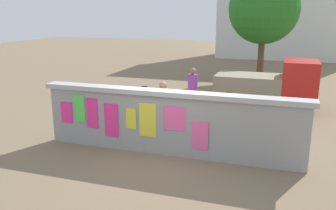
% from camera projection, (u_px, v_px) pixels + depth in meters
% --- Properties ---
extents(ground, '(60.00, 60.00, 0.00)m').
position_uv_depth(ground, '(222.00, 90.00, 16.33)').
color(ground, '#7A664C').
extents(poster_wall, '(6.83, 0.42, 1.64)m').
position_uv_depth(poster_wall, '(168.00, 122.00, 8.76)').
color(poster_wall, '#959595').
rests_on(poster_wall, ground).
extents(auto_rickshaw_truck, '(3.62, 1.54, 1.85)m').
position_uv_depth(auto_rickshaw_truck, '(271.00, 85.00, 12.92)').
color(auto_rickshaw_truck, black).
rests_on(auto_rickshaw_truck, ground).
extents(motorcycle, '(1.88, 0.64, 0.87)m').
position_uv_depth(motorcycle, '(103.00, 114.00, 10.87)').
color(motorcycle, black).
rests_on(motorcycle, ground).
extents(bicycle_near, '(1.70, 0.44, 0.95)m').
position_uv_depth(bicycle_near, '(221.00, 128.00, 9.82)').
color(bicycle_near, black).
rests_on(bicycle_near, ground).
extents(bicycle_far, '(1.70, 0.44, 0.95)m').
position_uv_depth(bicycle_far, '(141.00, 102.00, 12.69)').
color(bicycle_far, black).
rests_on(bicycle_far, ground).
extents(person_walking, '(0.43, 0.43, 1.62)m').
position_uv_depth(person_walking, '(193.00, 86.00, 12.42)').
color(person_walking, purple).
rests_on(person_walking, ground).
extents(person_bystander, '(0.47, 0.47, 1.62)m').
position_uv_depth(person_bystander, '(163.00, 103.00, 10.02)').
color(person_bystander, '#BF6626').
rests_on(person_bystander, ground).
extents(tree_roadside, '(3.54, 3.54, 5.48)m').
position_uv_depth(tree_roadside, '(264.00, 9.00, 17.58)').
color(tree_roadside, brown).
rests_on(tree_roadside, ground).
extents(building_background, '(10.53, 4.72, 8.82)m').
position_uv_depth(building_background, '(287.00, 0.00, 27.25)').
color(building_background, silver).
rests_on(building_background, ground).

